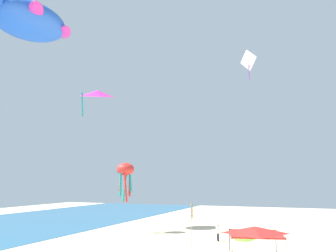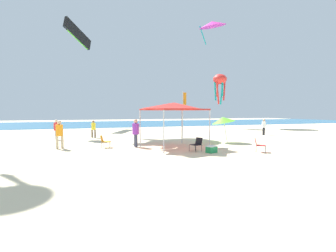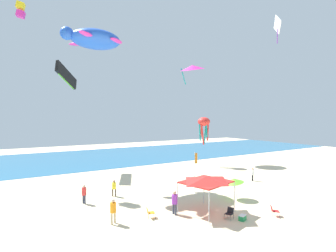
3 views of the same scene
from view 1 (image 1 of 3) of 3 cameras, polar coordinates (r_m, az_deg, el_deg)
canopy_tent at (r=23.69m, az=13.90°, el=-16.15°), size 4.23×3.90×3.00m
beach_umbrella at (r=28.52m, az=12.38°, el=-16.90°), size 1.87×1.83×2.17m
banner_flag at (r=27.50m, az=3.85°, el=-15.78°), size 0.36×0.06×4.21m
person_beachcomber at (r=36.37m, az=8.09°, el=-16.51°), size 0.40×0.39×1.64m
kite_diamond_white at (r=36.74m, az=12.90°, el=10.20°), size 1.30×1.80×3.11m
kite_turtle_blue at (r=28.11m, az=-21.87°, el=15.55°), size 7.16×6.43×2.17m
kite_delta_magenta at (r=46.75m, az=-11.41°, el=5.18°), size 6.21×6.19×3.83m
kite_octopus_red at (r=41.47m, az=-6.92°, el=-7.29°), size 2.01×2.01×4.47m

